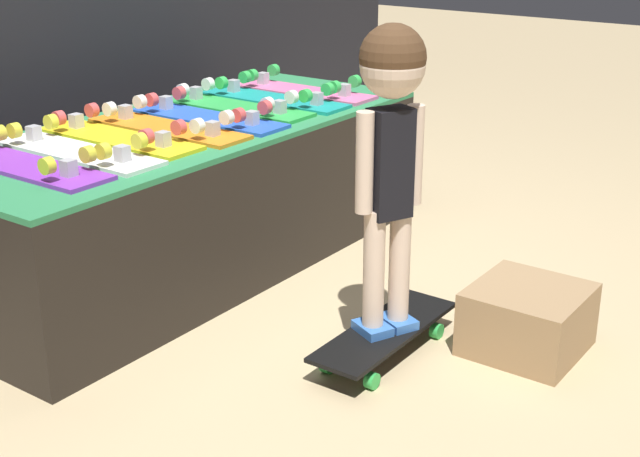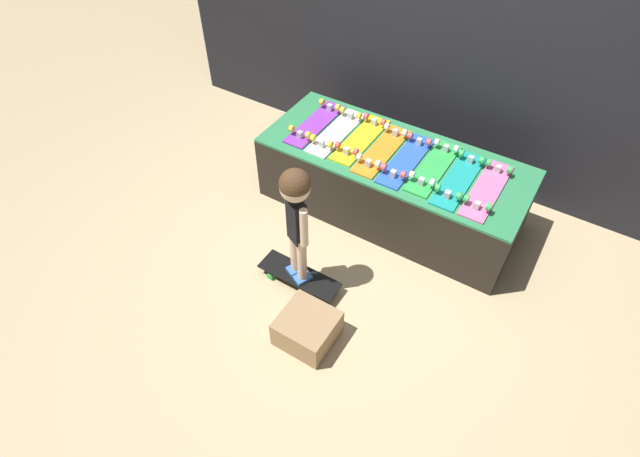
% 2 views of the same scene
% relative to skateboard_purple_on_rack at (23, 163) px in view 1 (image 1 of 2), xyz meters
% --- Properties ---
extents(ground_plane, '(16.00, 16.00, 0.00)m').
position_rel_skateboard_purple_on_rack_xyz_m(ground_plane, '(0.72, -0.52, -0.59)').
color(ground_plane, tan).
extents(display_rack, '(2.04, 0.83, 0.57)m').
position_rel_skateboard_purple_on_rack_xyz_m(display_rack, '(0.72, -0.01, -0.30)').
color(display_rack, black).
rests_on(display_rack, ground_plane).
extents(skateboard_purple_on_rack, '(0.18, 0.68, 0.09)m').
position_rel_skateboard_purple_on_rack_xyz_m(skateboard_purple_on_rack, '(0.00, 0.00, 0.00)').
color(skateboard_purple_on_rack, purple).
rests_on(skateboard_purple_on_rack, display_rack).
extents(skateboard_white_on_rack, '(0.18, 0.68, 0.09)m').
position_rel_skateboard_purple_on_rack_xyz_m(skateboard_white_on_rack, '(0.21, -0.01, 0.00)').
color(skateboard_white_on_rack, white).
rests_on(skateboard_white_on_rack, display_rack).
extents(skateboard_yellow_on_rack, '(0.18, 0.68, 0.09)m').
position_rel_skateboard_purple_on_rack_xyz_m(skateboard_yellow_on_rack, '(0.41, 0.01, 0.00)').
color(skateboard_yellow_on_rack, yellow).
rests_on(skateboard_yellow_on_rack, display_rack).
extents(skateboard_orange_on_rack, '(0.18, 0.68, 0.09)m').
position_rel_skateboard_purple_on_rack_xyz_m(skateboard_orange_on_rack, '(0.62, -0.03, 0.00)').
color(skateboard_orange_on_rack, orange).
rests_on(skateboard_orange_on_rack, display_rack).
extents(skateboard_blue_on_rack, '(0.18, 0.68, 0.09)m').
position_rel_skateboard_purple_on_rack_xyz_m(skateboard_blue_on_rack, '(0.82, -0.04, 0.00)').
color(skateboard_blue_on_rack, blue).
rests_on(skateboard_blue_on_rack, display_rack).
extents(skateboard_green_on_rack, '(0.18, 0.68, 0.09)m').
position_rel_skateboard_purple_on_rack_xyz_m(skateboard_green_on_rack, '(1.03, -0.01, 0.00)').
color(skateboard_green_on_rack, green).
rests_on(skateboard_green_on_rack, display_rack).
extents(skateboard_teal_on_rack, '(0.18, 0.68, 0.09)m').
position_rel_skateboard_purple_on_rack_xyz_m(skateboard_teal_on_rack, '(1.23, -0.04, 0.00)').
color(skateboard_teal_on_rack, teal).
rests_on(skateboard_teal_on_rack, display_rack).
extents(skateboard_pink_on_rack, '(0.18, 0.68, 0.09)m').
position_rel_skateboard_purple_on_rack_xyz_m(skateboard_pink_on_rack, '(1.44, -0.04, 0.00)').
color(skateboard_pink_on_rack, pink).
rests_on(skateboard_pink_on_rack, display_rack).
extents(skateboard_on_floor, '(0.61, 0.19, 0.09)m').
position_rel_skateboard_purple_on_rack_xyz_m(skateboard_on_floor, '(0.52, -1.04, -0.51)').
color(skateboard_on_floor, black).
rests_on(skateboard_on_floor, ground_plane).
extents(child, '(0.22, 0.19, 0.96)m').
position_rel_skateboard_purple_on_rack_xyz_m(child, '(0.52, -1.04, 0.18)').
color(child, '#3870C6').
rests_on(child, skateboard_on_floor).
extents(storage_box, '(0.35, 0.34, 0.21)m').
position_rel_skateboard_purple_on_rack_xyz_m(storage_box, '(0.82, -1.40, -0.48)').
color(storage_box, '#A37F56').
rests_on(storage_box, ground_plane).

